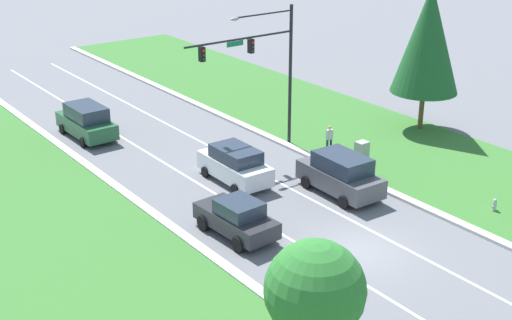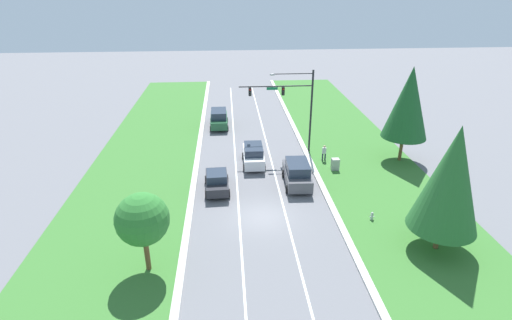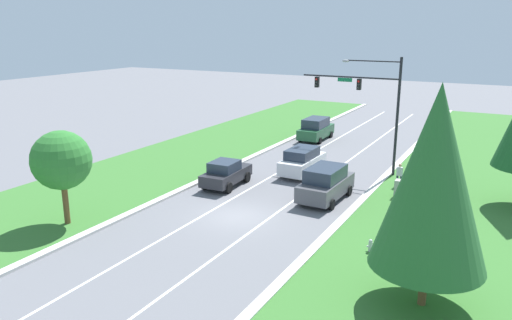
{
  "view_description": "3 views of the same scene",
  "coord_description": "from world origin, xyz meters",
  "px_view_note": "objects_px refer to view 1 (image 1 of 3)",
  "views": [
    {
      "loc": [
        -20.41,
        -19.63,
        15.7
      ],
      "look_at": [
        -0.11,
        7.66,
        1.94
      ],
      "focal_mm": 50.0,
      "sensor_mm": 36.0,
      "label": 1
    },
    {
      "loc": [
        -2.46,
        -26.0,
        16.59
      ],
      "look_at": [
        -0.03,
        6.51,
        1.86
      ],
      "focal_mm": 28.0,
      "sensor_mm": 36.0,
      "label": 2
    },
    {
      "loc": [
        13.88,
        -23.36,
        10.7
      ],
      "look_at": [
        -1.87,
        5.8,
        1.77
      ],
      "focal_mm": 35.0,
      "sensor_mm": 36.0,
      "label": 3
    }
  ],
  "objects_px": {
    "forest_suv": "(87,121)",
    "oak_near_left_tree": "(315,290)",
    "charcoal_sedan": "(237,218)",
    "utility_cabinet": "(362,151)",
    "white_suv": "(235,164)",
    "graphite_suv": "(341,174)",
    "conifer_far_right_tree": "(428,39)",
    "fire_hydrant": "(494,205)",
    "pedestrian": "(329,138)",
    "traffic_signal_mast": "(264,59)"
  },
  "relations": [
    {
      "from": "forest_suv",
      "to": "oak_near_left_tree",
      "type": "distance_m",
      "value": 27.07
    },
    {
      "from": "charcoal_sedan",
      "to": "utility_cabinet",
      "type": "relative_size",
      "value": 3.69
    },
    {
      "from": "charcoal_sedan",
      "to": "forest_suv",
      "type": "distance_m",
      "value": 16.54
    },
    {
      "from": "white_suv",
      "to": "graphite_suv",
      "type": "height_order",
      "value": "graphite_suv"
    },
    {
      "from": "graphite_suv",
      "to": "charcoal_sedan",
      "type": "bearing_deg",
      "value": -173.49
    },
    {
      "from": "conifer_far_right_tree",
      "to": "fire_hydrant",
      "type": "bearing_deg",
      "value": -121.68
    },
    {
      "from": "utility_cabinet",
      "to": "oak_near_left_tree",
      "type": "relative_size",
      "value": 0.23
    },
    {
      "from": "conifer_far_right_tree",
      "to": "graphite_suv",
      "type": "bearing_deg",
      "value": -158.86
    },
    {
      "from": "forest_suv",
      "to": "fire_hydrant",
      "type": "height_order",
      "value": "forest_suv"
    },
    {
      "from": "forest_suv",
      "to": "utility_cabinet",
      "type": "distance_m",
      "value": 17.41
    },
    {
      "from": "white_suv",
      "to": "pedestrian",
      "type": "relative_size",
      "value": 2.81
    },
    {
      "from": "forest_suv",
      "to": "fire_hydrant",
      "type": "xyz_separation_m",
      "value": [
        11.7,
        -22.14,
        -0.72
      ]
    },
    {
      "from": "forest_suv",
      "to": "conifer_far_right_tree",
      "type": "relative_size",
      "value": 0.53
    },
    {
      "from": "white_suv",
      "to": "graphite_suv",
      "type": "relative_size",
      "value": 0.96
    },
    {
      "from": "utility_cabinet",
      "to": "conifer_far_right_tree",
      "type": "height_order",
      "value": "conifer_far_right_tree"
    },
    {
      "from": "charcoal_sedan",
      "to": "fire_hydrant",
      "type": "xyz_separation_m",
      "value": [
        11.72,
        -5.61,
        -0.57
      ]
    },
    {
      "from": "traffic_signal_mast",
      "to": "oak_near_left_tree",
      "type": "xyz_separation_m",
      "value": [
        -11.69,
        -18.02,
        -1.98
      ]
    },
    {
      "from": "fire_hydrant",
      "to": "oak_near_left_tree",
      "type": "relative_size",
      "value": 0.13
    },
    {
      "from": "traffic_signal_mast",
      "to": "white_suv",
      "type": "xyz_separation_m",
      "value": [
        -4.07,
        -2.8,
        -4.67
      ]
    },
    {
      "from": "white_suv",
      "to": "graphite_suv",
      "type": "bearing_deg",
      "value": -51.42
    },
    {
      "from": "graphite_suv",
      "to": "oak_near_left_tree",
      "type": "relative_size",
      "value": 0.93
    },
    {
      "from": "conifer_far_right_tree",
      "to": "traffic_signal_mast",
      "type": "bearing_deg",
      "value": 164.06
    },
    {
      "from": "fire_hydrant",
      "to": "conifer_far_right_tree",
      "type": "distance_m",
      "value": 13.58
    },
    {
      "from": "utility_cabinet",
      "to": "fire_hydrant",
      "type": "height_order",
      "value": "utility_cabinet"
    },
    {
      "from": "pedestrian",
      "to": "traffic_signal_mast",
      "type": "bearing_deg",
      "value": -32.46
    },
    {
      "from": "graphite_suv",
      "to": "fire_hydrant",
      "type": "distance_m",
      "value": 7.79
    },
    {
      "from": "graphite_suv",
      "to": "utility_cabinet",
      "type": "xyz_separation_m",
      "value": [
        4.11,
        2.59,
        -0.51
      ]
    },
    {
      "from": "white_suv",
      "to": "conifer_far_right_tree",
      "type": "distance_m",
      "value": 15.52
    },
    {
      "from": "pedestrian",
      "to": "graphite_suv",
      "type": "bearing_deg",
      "value": 61.6
    },
    {
      "from": "white_suv",
      "to": "pedestrian",
      "type": "distance_m",
      "value": 7.08
    },
    {
      "from": "forest_suv",
      "to": "pedestrian",
      "type": "xyz_separation_m",
      "value": [
        10.56,
        -11.18,
        -0.13
      ]
    },
    {
      "from": "charcoal_sedan",
      "to": "oak_near_left_tree",
      "type": "height_order",
      "value": "oak_near_left_tree"
    },
    {
      "from": "white_suv",
      "to": "fire_hydrant",
      "type": "bearing_deg",
      "value": -51.91
    },
    {
      "from": "white_suv",
      "to": "forest_suv",
      "type": "relative_size",
      "value": 0.94
    },
    {
      "from": "charcoal_sedan",
      "to": "utility_cabinet",
      "type": "height_order",
      "value": "charcoal_sedan"
    },
    {
      "from": "white_suv",
      "to": "conifer_far_right_tree",
      "type": "bearing_deg",
      "value": -0.26
    },
    {
      "from": "utility_cabinet",
      "to": "fire_hydrant",
      "type": "relative_size",
      "value": 1.71
    },
    {
      "from": "oak_near_left_tree",
      "to": "conifer_far_right_tree",
      "type": "distance_m",
      "value": 26.98
    },
    {
      "from": "pedestrian",
      "to": "utility_cabinet",
      "type": "bearing_deg",
      "value": 112.96
    },
    {
      "from": "traffic_signal_mast",
      "to": "graphite_suv",
      "type": "xyz_separation_m",
      "value": [
        -0.53,
        -7.35,
        -4.58
      ]
    },
    {
      "from": "graphite_suv",
      "to": "fire_hydrant",
      "type": "bearing_deg",
      "value": -51.14
    },
    {
      "from": "white_suv",
      "to": "forest_suv",
      "type": "bearing_deg",
      "value": 107.64
    },
    {
      "from": "forest_suv",
      "to": "conifer_far_right_tree",
      "type": "xyz_separation_m",
      "value": [
        18.18,
        -11.64,
        4.94
      ]
    },
    {
      "from": "white_suv",
      "to": "graphite_suv",
      "type": "xyz_separation_m",
      "value": [
        3.54,
        -4.55,
        0.09
      ]
    },
    {
      "from": "charcoal_sedan",
      "to": "forest_suv",
      "type": "height_order",
      "value": "forest_suv"
    },
    {
      "from": "charcoal_sedan",
      "to": "oak_near_left_tree",
      "type": "bearing_deg",
      "value": -114.93
    },
    {
      "from": "forest_suv",
      "to": "utility_cabinet",
      "type": "xyz_separation_m",
      "value": [
        11.14,
        -13.37,
        -0.47
      ]
    },
    {
      "from": "traffic_signal_mast",
      "to": "graphite_suv",
      "type": "relative_size",
      "value": 1.74
    },
    {
      "from": "graphite_suv",
      "to": "white_suv",
      "type": "bearing_deg",
      "value": 129.72
    },
    {
      "from": "forest_suv",
      "to": "oak_near_left_tree",
      "type": "relative_size",
      "value": 0.94
    }
  ]
}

